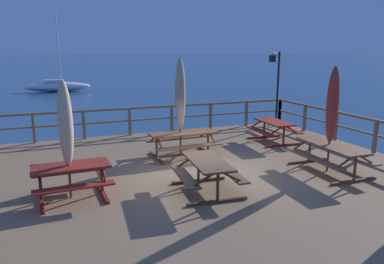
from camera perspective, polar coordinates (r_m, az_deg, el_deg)
name	(u,v)px	position (r m, az deg, el deg)	size (l,w,h in m)	color
ground_plane	(203,197)	(10.13, 1.71, -10.15)	(600.00, 600.00, 0.00)	navy
wooden_deck	(203,186)	(10.01, 1.72, -8.42)	(12.42, 11.02, 0.66)	#846647
railing_waterside_far	(151,115)	(14.64, -6.41, 2.66)	(12.22, 0.10, 1.09)	brown
railing_side_right	(376,130)	(13.21, 26.78, 0.27)	(0.10, 10.82, 1.09)	brown
picnic_table_front_right	(331,152)	(10.68, 20.86, -2.87)	(1.47, 2.22, 0.78)	brown
picnic_table_mid_left	(208,169)	(8.59, 2.44, -5.82)	(1.53, 1.83, 0.78)	brown
picnic_table_mid_right	(72,174)	(8.67, -18.28, -6.29)	(1.73, 1.46, 0.78)	maroon
picnic_table_mid_centre	(183,138)	(11.45, -1.40, -1.01)	(2.14, 1.46, 0.78)	brown
picnic_table_front_left	(274,127)	(13.55, 12.64, 0.78)	(1.47, 1.75, 0.78)	maroon
patio_umbrella_short_mid	(332,106)	(10.45, 21.06, 3.87)	(0.32, 0.32, 2.87)	#4C3828
patio_umbrella_tall_mid_right	(65,124)	(8.40, -19.14, 1.12)	(0.32, 0.32, 2.66)	#4C3828
patio_umbrella_short_back	(180,95)	(11.21, -1.85, 5.80)	(0.32, 0.32, 3.04)	#4C3828
lamp_post_hooked	(276,78)	(16.10, 12.95, 8.24)	(0.64, 0.39, 3.20)	black
sailboat_distant	(58,86)	(37.73, -20.22, 6.73)	(6.08, 1.98, 7.72)	silver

